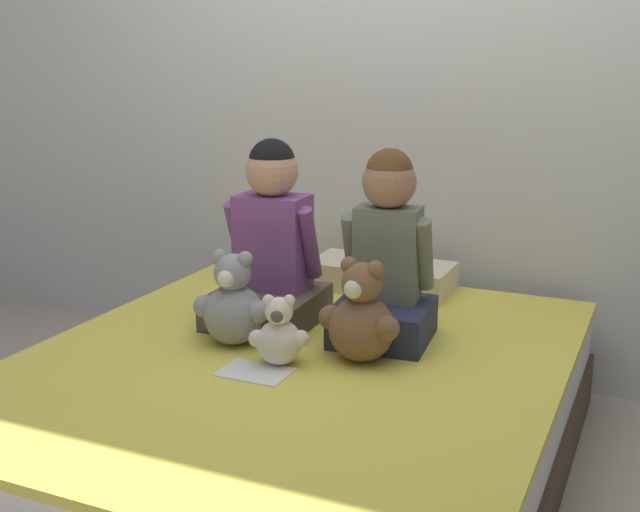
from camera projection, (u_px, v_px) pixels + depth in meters
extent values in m
plane|color=#B2A899|center=(296.00, 472.00, 2.66)|extent=(14.00, 14.00, 0.00)
cube|color=silver|center=(409.00, 77.00, 3.31)|extent=(8.00, 0.06, 2.50)
cube|color=#473828|center=(296.00, 444.00, 2.63)|extent=(1.66, 1.94, 0.20)
cube|color=silver|center=(295.00, 390.00, 2.58)|extent=(1.63, 1.90, 0.18)
cube|color=#E5D64C|center=(295.00, 359.00, 2.56)|extent=(1.64, 1.92, 0.03)
cube|color=brown|center=(267.00, 307.00, 2.85)|extent=(0.37, 0.39, 0.11)
cube|color=#7F4789|center=(273.00, 242.00, 2.84)|extent=(0.25, 0.17, 0.34)
sphere|color=tan|center=(272.00, 171.00, 2.78)|extent=(0.18, 0.18, 0.18)
sphere|color=black|center=(272.00, 162.00, 2.77)|extent=(0.16, 0.16, 0.16)
cylinder|color=#7F4789|center=(238.00, 236.00, 2.89)|extent=(0.06, 0.15, 0.27)
cylinder|color=#7F4789|center=(309.00, 243.00, 2.79)|extent=(0.06, 0.15, 0.27)
cube|color=#282D47|center=(383.00, 322.00, 2.67)|extent=(0.34, 0.34, 0.13)
cube|color=slate|center=(388.00, 254.00, 2.66)|extent=(0.22, 0.15, 0.32)
sphere|color=#9E7051|center=(389.00, 182.00, 2.60)|extent=(0.18, 0.18, 0.18)
sphere|color=brown|center=(390.00, 172.00, 2.59)|extent=(0.16, 0.16, 0.16)
cylinder|color=slate|center=(352.00, 249.00, 2.70)|extent=(0.07, 0.14, 0.26)
cylinder|color=slate|center=(424.00, 254.00, 2.62)|extent=(0.07, 0.14, 0.26)
sphere|color=#939399|center=(234.00, 314.00, 2.63)|extent=(0.20, 0.20, 0.20)
sphere|color=#939399|center=(233.00, 272.00, 2.60)|extent=(0.12, 0.12, 0.12)
sphere|color=white|center=(226.00, 279.00, 2.55)|extent=(0.06, 0.06, 0.06)
sphere|color=#939399|center=(220.00, 257.00, 2.60)|extent=(0.05, 0.05, 0.05)
sphere|color=#939399|center=(245.00, 259.00, 2.57)|extent=(0.05, 0.05, 0.05)
sphere|color=#939399|center=(205.00, 306.00, 2.64)|extent=(0.08, 0.08, 0.08)
sphere|color=#939399|center=(258.00, 312.00, 2.58)|extent=(0.08, 0.08, 0.08)
sphere|color=brown|center=(361.00, 329.00, 2.49)|extent=(0.21, 0.21, 0.21)
sphere|color=brown|center=(362.00, 283.00, 2.45)|extent=(0.13, 0.13, 0.13)
sphere|color=beige|center=(353.00, 289.00, 2.41)|extent=(0.06, 0.06, 0.06)
sphere|color=brown|center=(349.00, 265.00, 2.46)|extent=(0.05, 0.05, 0.05)
sphere|color=brown|center=(376.00, 269.00, 2.41)|extent=(0.05, 0.05, 0.05)
sphere|color=brown|center=(331.00, 317.00, 2.51)|extent=(0.08, 0.08, 0.08)
sphere|color=brown|center=(387.00, 328.00, 2.41)|extent=(0.08, 0.08, 0.08)
sphere|color=silver|center=(279.00, 342.00, 2.46)|extent=(0.14, 0.14, 0.14)
sphere|color=silver|center=(279.00, 311.00, 2.44)|extent=(0.09, 0.09, 0.09)
sphere|color=#4C4742|center=(278.00, 316.00, 2.40)|extent=(0.04, 0.04, 0.04)
sphere|color=silver|center=(268.00, 300.00, 2.43)|extent=(0.04, 0.04, 0.04)
sphere|color=silver|center=(289.00, 300.00, 2.43)|extent=(0.04, 0.04, 0.04)
sphere|color=silver|center=(257.00, 338.00, 2.45)|extent=(0.05, 0.05, 0.05)
sphere|color=silver|center=(301.00, 339.00, 2.45)|extent=(0.05, 0.05, 0.05)
cube|color=beige|center=(381.00, 276.00, 3.25)|extent=(0.57, 0.28, 0.11)
cube|color=white|center=(255.00, 372.00, 2.41)|extent=(0.21, 0.15, 0.00)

